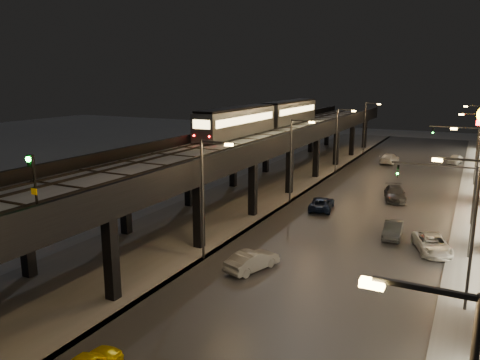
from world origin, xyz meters
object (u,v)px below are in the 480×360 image
at_px(car_near_white, 252,261).
at_px(car_mid_dark, 389,159).
at_px(rail_signal, 33,174).
at_px(car_mid_silver, 322,204).
at_px(car_onc_white, 395,194).
at_px(car_onc_red, 455,160).
at_px(car_onc_dark, 432,245).
at_px(car_onc_silver, 393,230).
at_px(subway_train, 267,116).

distance_m(car_near_white, car_mid_dark, 47.21).
relative_size(rail_signal, car_mid_silver, 0.67).
xyz_separation_m(car_mid_silver, car_onc_white, (6.06, 7.28, 0.09)).
relative_size(rail_signal, car_onc_red, 0.76).
distance_m(rail_signal, car_near_white, 16.19).
xyz_separation_m(rail_signal, car_onc_dark, (16.51, 22.19, -8.16)).
bearing_deg(car_onc_dark, car_near_white, -158.55).
bearing_deg(car_near_white, car_onc_dark, -121.28).
relative_size(car_mid_silver, car_onc_red, 1.15).
bearing_deg(car_near_white, car_onc_silver, -105.46).
bearing_deg(car_onc_white, car_onc_silver, -95.12).
xyz_separation_m(subway_train, car_onc_white, (17.82, -5.40, -7.49)).
distance_m(car_mid_silver, car_onc_dark, 13.52).
bearing_deg(car_onc_red, car_mid_silver, -96.72).
bearing_deg(car_onc_white, car_mid_dark, 87.64).
relative_size(subway_train, car_onc_dark, 6.89).
xyz_separation_m(car_near_white, car_onc_silver, (7.68, 11.52, -0.03)).
bearing_deg(car_mid_silver, car_mid_dark, -102.19).
bearing_deg(car_onc_white, subway_train, 149.89).
xyz_separation_m(car_onc_dark, car_onc_white, (-5.09, 14.92, 0.07)).
bearing_deg(car_onc_white, car_near_white, -116.82).
bearing_deg(car_onc_dark, rail_signal, -145.68).
xyz_separation_m(car_mid_dark, car_onc_silver, (6.23, -35.67, -0.10)).
distance_m(rail_signal, car_mid_dark, 60.98).
distance_m(subway_train, rail_signal, 43.00).
relative_size(car_onc_silver, car_onc_red, 1.00).
distance_m(car_onc_white, car_onc_red, 27.55).
xyz_separation_m(subway_train, car_onc_silver, (19.64, -18.15, -7.56)).
distance_m(car_near_white, car_onc_white, 24.96).
height_order(car_mid_dark, car_onc_dark, car_mid_dark).
distance_m(subway_train, car_onc_silver, 27.79).
height_order(car_mid_dark, car_onc_red, car_mid_dark).
relative_size(rail_signal, car_onc_white, 0.61).
bearing_deg(car_onc_white, car_mid_silver, -143.05).
xyz_separation_m(rail_signal, car_near_white, (5.56, 12.85, -8.13)).
height_order(subway_train, car_onc_white, subway_train).
height_order(car_near_white, car_onc_dark, car_near_white).
bearing_deg(car_onc_red, car_onc_silver, -83.47).
height_order(car_mid_silver, car_onc_white, car_onc_white).
distance_m(car_near_white, car_onc_red, 52.48).
bearing_deg(rail_signal, car_onc_silver, 61.48).
xyz_separation_m(car_mid_dark, car_onc_red, (9.20, 4.20, -0.07)).
xyz_separation_m(car_near_white, car_onc_red, (10.65, 51.39, -0.01)).
xyz_separation_m(subway_train, car_onc_dark, (22.91, -20.32, -7.56)).
distance_m(car_near_white, car_onc_silver, 13.85).
bearing_deg(car_onc_silver, car_onc_dark, -37.22).
bearing_deg(car_mid_silver, car_onc_silver, 136.20).
xyz_separation_m(subway_train, car_onc_red, (22.61, 21.72, -7.54)).
relative_size(rail_signal, car_near_white, 0.73).
relative_size(car_near_white, car_onc_white, 0.83).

